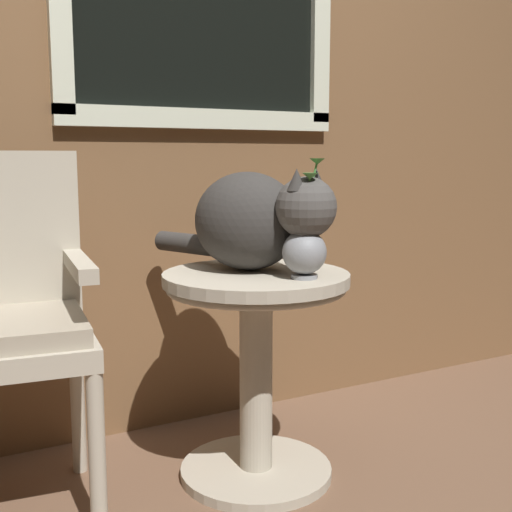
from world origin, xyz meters
name	(u,v)px	position (x,y,z in m)	size (l,w,h in m)	color
ground_plane	(238,506)	(0.00, 0.00, 0.00)	(6.00, 6.00, 0.00)	brown
back_wall	(150,60)	(0.01, 0.67, 1.31)	(4.00, 0.07, 2.60)	brown
wicker_side_table	(256,343)	(0.13, 0.14, 0.43)	(0.56, 0.56, 0.64)	#B2A893
cat	(254,220)	(0.15, 0.17, 0.80)	(0.40, 0.65, 0.31)	#33302D
pewter_vase_with_ivy	(305,246)	(0.21, -0.01, 0.74)	(0.13, 0.13, 0.34)	gray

